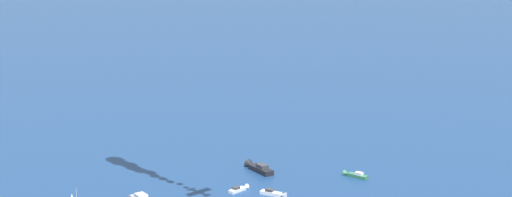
{
  "coord_description": "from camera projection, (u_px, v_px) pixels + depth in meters",
  "views": [
    {
      "loc": [
        153.49,
        -29.22,
        64.81
      ],
      "look_at": [
        0.0,
        0.0,
        29.95
      ],
      "focal_mm": 54.94,
      "sensor_mm": 36.0,
      "label": 1
    }
  ],
  "objects": [
    {
      "name": "motorboat_far_stbd",
      "position": [
        274.0,
        193.0,
        191.14
      ],
      "size": [
        5.48,
        6.27,
        1.93
      ],
      "color": "white",
      "rests_on": "ground_plane"
    },
    {
      "name": "motorboat_mid_cluster",
      "position": [
        258.0,
        168.0,
        210.2
      ],
      "size": [
        10.76,
        6.49,
        3.05
      ],
      "color": "black",
      "rests_on": "ground_plane"
    },
    {
      "name": "motorboat_outer_ring_c",
      "position": [
        354.0,
        175.0,
        205.19
      ],
      "size": [
        6.46,
        5.86,
        2.02
      ],
      "color": "#33704C",
      "rests_on": "ground_plane"
    },
    {
      "name": "motorboat_outer_ring_d",
      "position": [
        240.0,
        189.0,
        194.54
      ],
      "size": [
        4.77,
        5.72,
        1.73
      ],
      "color": "white",
      "rests_on": "ground_plane"
    }
  ]
}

